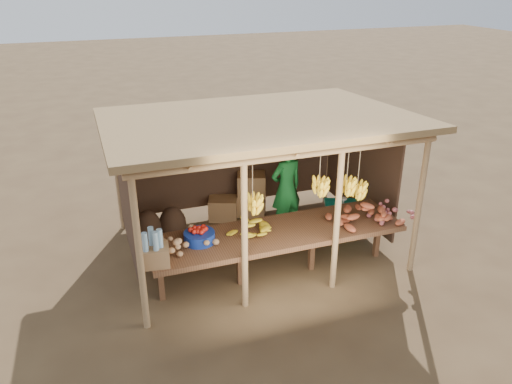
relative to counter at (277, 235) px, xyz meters
name	(u,v)px	position (x,y,z in m)	size (l,w,h in m)	color
ground	(256,247)	(0.00, 0.95, -0.74)	(60.00, 60.00, 0.00)	brown
stall_structure	(258,143)	(0.03, 0.93, 1.18)	(4.70, 3.50, 2.43)	#A78056
counter	(277,235)	(0.00, 0.00, 0.00)	(3.90, 1.05, 0.80)	brown
potato_heap	(186,235)	(-1.38, 0.01, 0.24)	(0.90, 0.54, 0.36)	tan
sweet_potato_heap	(362,211)	(1.38, -0.13, 0.24)	(1.04, 0.63, 0.36)	#B14D2D
onion_heap	(394,208)	(1.90, -0.22, 0.24)	(0.74, 0.44, 0.35)	#A55051
banana_pile	(251,224)	(-0.40, 0.04, 0.23)	(0.59, 0.36, 0.35)	gold
tomato_basin	(199,236)	(-1.18, 0.08, 0.16)	(0.45, 0.45, 0.24)	navy
bottle_box	(153,251)	(-1.90, -0.30, 0.26)	(0.46, 0.38, 0.53)	#966B43
vendor	(286,188)	(0.71, 1.33, 0.12)	(0.63, 0.41, 1.72)	#186F2B
tarp_crate	(342,218)	(1.64, 0.92, -0.43)	(0.78, 0.73, 0.74)	brown
carton_stack	(242,199)	(0.14, 2.15, -0.37)	(1.22, 0.58, 0.85)	#966B43
burlap_sacks	(160,223)	(-1.49, 1.85, -0.45)	(0.93, 0.49, 0.66)	#482F21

